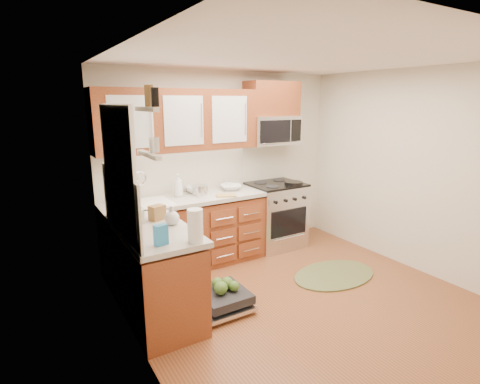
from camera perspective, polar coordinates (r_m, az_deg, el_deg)
floor at (r=4.29m, az=9.45°, el=-15.82°), size 3.50×3.50×0.00m
ceiling at (r=3.77m, az=11.01°, el=19.52°), size 3.50×3.50×0.00m
wall_back at (r=5.26m, az=-2.50°, el=4.33°), size 3.50×0.04×2.50m
wall_left at (r=3.02m, az=-15.77°, el=-3.22°), size 0.04×3.50×2.50m
wall_right at (r=5.15m, az=25.01°, el=2.87°), size 0.04×3.50×2.50m
base_cabinet_back at (r=4.90m, az=-8.19°, el=-6.49°), size 2.05×0.60×0.85m
base_cabinet_left at (r=3.87m, az=-12.76°, el=-12.38°), size 0.60×1.25×0.85m
countertop_back at (r=4.75m, az=-8.33°, el=-1.13°), size 2.07×0.64×0.05m
countertop_left at (r=3.69m, az=-13.00°, el=-5.70°), size 0.64×1.27×0.05m
backsplash_back at (r=4.95m, az=-9.80°, el=3.09°), size 2.05×0.02×0.57m
backsplash_left at (r=3.52m, az=-17.82°, el=-1.64°), size 0.02×1.25×0.57m
upper_cabinets at (r=4.72m, az=-9.40°, el=10.75°), size 2.05×0.35×0.75m
cabinet_over_mw at (r=5.40m, az=4.86°, el=13.98°), size 0.76×0.35×0.47m
range at (r=5.53m, az=5.40°, el=-3.50°), size 0.76×0.64×0.95m
microwave at (r=5.40m, az=4.92°, el=9.35°), size 0.76×0.38×0.40m
sink at (r=4.59m, az=-14.24°, el=-3.24°), size 0.62×0.50×0.26m
dishwasher at (r=4.03m, az=-3.15°, el=-16.10°), size 0.70×0.60×0.20m
window at (r=3.43m, az=-18.13°, el=3.76°), size 0.03×1.05×1.05m
window_blind at (r=3.40m, az=-18.13°, el=9.29°), size 0.02×0.96×0.40m
shelf_upper at (r=2.57m, az=-14.10°, el=12.16°), size 0.04×0.40×0.03m
shelf_lower at (r=2.59m, az=-13.72°, el=5.52°), size 0.04×0.40×0.03m
rug at (r=4.88m, az=14.17°, el=-12.13°), size 1.16×0.79×0.02m
skillet at (r=5.34m, az=8.15°, el=1.34°), size 0.30×0.30×0.05m
stock_pot at (r=4.87m, az=-6.14°, el=0.34°), size 0.24×0.24×0.12m
cutting_board at (r=4.77m, az=-2.11°, el=-0.51°), size 0.30×0.25×0.02m
canister at (r=4.74m, az=-6.24°, el=0.10°), size 0.11×0.11×0.14m
paper_towel_roll at (r=3.21m, az=-6.83°, el=-5.12°), size 0.18×0.18×0.29m
mustard_bottle at (r=3.73m, az=-15.70°, el=-3.59°), size 0.07×0.07×0.20m
red_bottle at (r=3.54m, az=-15.55°, el=-4.37°), size 0.08×0.08×0.22m
wooden_box at (r=3.89m, az=-12.50°, el=-3.09°), size 0.18×0.15×0.15m
blue_carton at (r=3.22m, az=-11.96°, el=-6.40°), size 0.12×0.09×0.18m
bowl_a at (r=5.10m, az=-1.39°, el=0.72°), size 0.36×0.36×0.07m
bowl_b at (r=4.96m, az=-6.58°, el=0.40°), size 0.36×0.36×0.09m
cup at (r=5.23m, az=-1.85°, el=1.13°), size 0.13×0.13×0.08m
soap_bottle_a at (r=4.77m, az=-9.39°, el=1.00°), size 0.14×0.14×0.29m
soap_bottle_b at (r=3.82m, az=-15.18°, el=-3.07°), size 0.11×0.11×0.21m
soap_bottle_c at (r=3.71m, az=-10.34°, el=-3.50°), size 0.16×0.16×0.19m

